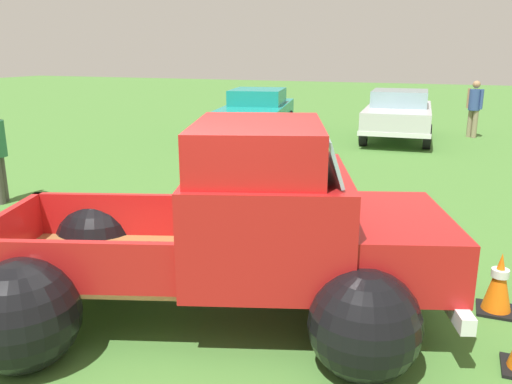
# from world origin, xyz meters

# --- Properties ---
(ground_plane) EXTENTS (80.00, 80.00, 0.00)m
(ground_plane) POSITION_xyz_m (0.00, 0.00, 0.00)
(ground_plane) COLOR #477A33
(vintage_pickup_truck) EXTENTS (4.99, 3.80, 1.96)m
(vintage_pickup_truck) POSITION_xyz_m (0.37, 0.12, 0.76)
(vintage_pickup_truck) COLOR black
(vintage_pickup_truck) RESTS_ON ground
(show_car_0) EXTENTS (2.68, 4.81, 1.43)m
(show_car_0) POSITION_xyz_m (-3.51, 10.48, 0.78)
(show_car_0) COLOR black
(show_car_0) RESTS_ON ground
(show_car_1) EXTENTS (2.13, 4.34, 1.43)m
(show_car_1) POSITION_xyz_m (0.53, 11.57, 0.78)
(show_car_1) COLOR black
(show_car_1) RESTS_ON ground
(spectator_2) EXTENTS (0.48, 0.47, 1.69)m
(spectator_2) POSITION_xyz_m (2.60, 12.76, 0.97)
(spectator_2) COLOR gray
(spectator_2) RESTS_ON ground
(lane_cone_0) EXTENTS (0.36, 0.36, 0.63)m
(lane_cone_0) POSITION_xyz_m (2.74, 1.10, 0.31)
(lane_cone_0) COLOR black
(lane_cone_0) RESTS_ON ground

